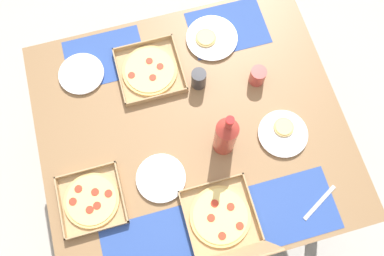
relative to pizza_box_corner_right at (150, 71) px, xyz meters
name	(u,v)px	position (x,y,z in m)	size (l,w,h in m)	color
ground_plane	(192,167)	(-0.11, 0.31, -0.79)	(6.00, 6.00, 0.00)	beige
dining_table	(192,135)	(-0.11, 0.31, -0.12)	(1.31, 1.17, 0.78)	#3F3328
placemat_near_left	(228,28)	(-0.41, -0.13, -0.01)	(0.36, 0.26, 0.00)	#2D4C9E
placemat_near_right	(105,57)	(0.18, -0.13, -0.01)	(0.36, 0.26, 0.00)	#2D4C9E
placemat_far_left	(291,208)	(-0.41, 0.75, -0.01)	(0.36, 0.26, 0.00)	#2D4C9E
placemat_far_right	(149,249)	(0.18, 0.75, -0.01)	(0.36, 0.26, 0.00)	#2D4C9E
pizza_box_corner_right	(150,71)	(0.00, 0.00, 0.00)	(0.28, 0.28, 0.04)	tan
pizza_box_center	(92,200)	(0.36, 0.50, 0.00)	(0.26, 0.26, 0.04)	tan
pizza_box_corner_left	(224,224)	(-0.12, 0.74, 0.04)	(0.28, 0.32, 0.31)	tan
plate_middle	(283,133)	(-0.48, 0.44, 0.00)	(0.21, 0.21, 0.03)	white
plate_near_left	(161,178)	(0.07, 0.49, 0.00)	(0.21, 0.21, 0.02)	white
plate_near_right	(211,38)	(-0.31, -0.09, 0.00)	(0.24, 0.24, 0.03)	white
plate_far_right	(82,74)	(0.30, -0.07, 0.00)	(0.20, 0.20, 0.02)	white
soda_bottle	(226,136)	(-0.22, 0.42, 0.12)	(0.09, 0.09, 0.32)	#B2382D
cup_dark	(199,79)	(-0.20, 0.12, 0.04)	(0.06, 0.06, 0.10)	#333338
cup_red	(258,76)	(-0.45, 0.17, 0.03)	(0.07, 0.07, 0.09)	#BF4742
fork_by_near_right	(319,203)	(-0.53, 0.76, -0.01)	(0.19, 0.02, 0.01)	#B7B7BC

